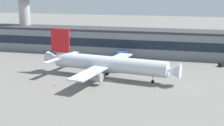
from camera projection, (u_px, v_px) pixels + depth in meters
The scene contains 11 objects.
ground_plane at pixel (107, 81), 118.00m from camera, with size 600.00×600.00×0.00m, color slate.
terminal_building at pixel (133, 42), 165.01m from camera, with size 172.74×16.30×13.31m.
airliner at pixel (107, 64), 121.25m from camera, with size 55.62×47.34×18.09m.
control_tower at pixel (24, 11), 180.15m from camera, with size 11.80×11.80×34.15m.
follow_me_car at pixel (223, 64), 140.12m from camera, with size 4.32×4.56×1.85m.
stair_truck at pixel (122, 55), 155.30m from camera, with size 6.44×4.83×3.55m.
pushback_tractor at pixel (52, 57), 154.83m from camera, with size 3.31×5.14×1.75m.
traffic_cone_0 at pixel (40, 80), 117.97m from camera, with size 0.52×0.52×0.65m, color #F2590C.
traffic_cone_1 at pixel (67, 88), 108.61m from camera, with size 0.46×0.46×0.58m, color #F2590C.
traffic_cone_2 at pixel (55, 85), 111.64m from camera, with size 0.57×0.57×0.72m, color #F2590C.
traffic_cone_3 at pixel (155, 90), 105.98m from camera, with size 0.46×0.46×0.58m, color #F2590C.
Camera 1 is at (29.92, -109.32, 33.55)m, focal length 50.58 mm.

